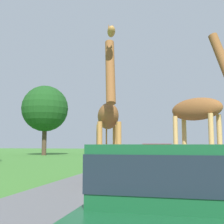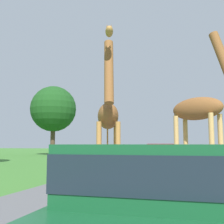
{
  "view_description": "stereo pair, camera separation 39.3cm",
  "coord_description": "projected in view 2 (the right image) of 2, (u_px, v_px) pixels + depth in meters",
  "views": [
    {
      "loc": [
        0.2,
        0.7,
        1.33
      ],
      "look_at": [
        -2.04,
        10.39,
        2.47
      ],
      "focal_mm": 45.0,
      "sensor_mm": 36.0,
      "label": 1
    },
    {
      "loc": [
        0.58,
        0.8,
        1.33
      ],
      "look_at": [
        -2.04,
        10.39,
        2.47
      ],
      "focal_mm": 45.0,
      "sensor_mm": 36.0,
      "label": 2
    }
  ],
  "objects": [
    {
      "name": "giraffe_near_road",
      "position": [
        108.0,
        115.0,
        9.88
      ],
      "size": [
        1.36,
        3.01,
        5.11
      ],
      "rotation": [
        0.0,
        0.0,
        -2.84
      ],
      "color": "#B77F3D",
      "rests_on": "ground"
    },
    {
      "name": "tree_far_right",
      "position": [
        53.0,
        109.0,
        34.39
      ],
      "size": [
        5.57,
        5.57,
        8.41
      ],
      "color": "#4C3828",
      "rests_on": "ground"
    },
    {
      "name": "car_queue_left",
      "position": [
        163.0,
        154.0,
        17.23
      ],
      "size": [
        1.85,
        4.81,
        1.34
      ],
      "color": "maroon",
      "rests_on": "ground"
    },
    {
      "name": "road",
      "position": [
        183.0,
        157.0,
        27.98
      ],
      "size": [
        8.13,
        120.0,
        0.0
      ],
      "color": "#5B5B5E",
      "rests_on": "ground"
    },
    {
      "name": "car_lead_maroon",
      "position": [
        155.0,
        204.0,
        2.92
      ],
      "size": [
        1.72,
        3.96,
        1.32
      ],
      "color": "#144C28",
      "rests_on": "ground"
    },
    {
      "name": "car_queue_right",
      "position": [
        195.0,
        152.0,
        21.47
      ],
      "size": [
        1.81,
        3.94,
        1.28
      ],
      "color": "silver",
      "rests_on": "ground"
    },
    {
      "name": "car_far_ahead",
      "position": [
        168.0,
        150.0,
        26.97
      ],
      "size": [
        1.71,
        4.35,
        1.33
      ],
      "color": "black",
      "rests_on": "ground"
    },
    {
      "name": "giraffe_companion",
      "position": [
        202.0,
        108.0,
        9.62
      ],
      "size": [
        2.61,
        1.96,
        5.4
      ],
      "rotation": [
        0.0,
        0.0,
        -2.16
      ],
      "color": "tan",
      "rests_on": "ground"
    }
  ]
}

